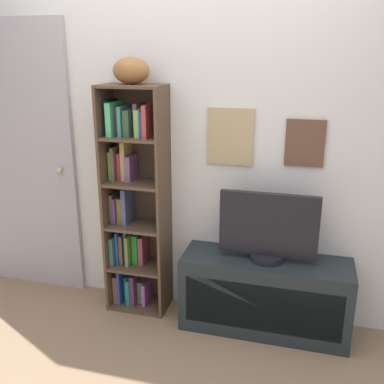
{
  "coord_description": "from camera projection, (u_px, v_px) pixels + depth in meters",
  "views": [
    {
      "loc": [
        0.78,
        -1.73,
        1.82
      ],
      "look_at": [
        0.08,
        0.85,
        0.97
      ],
      "focal_mm": 40.78,
      "sensor_mm": 36.0,
      "label": 1
    }
  ],
  "objects": [
    {
      "name": "football",
      "position": [
        131.0,
        71.0,
        2.79
      ],
      "size": [
        0.29,
        0.22,
        0.17
      ],
      "primitive_type": "ellipsoid",
      "rotation": [
        0.0,
        0.0,
        -0.19
      ],
      "color": "#965D30",
      "rests_on": "bookshelf"
    },
    {
      "name": "back_wall",
      "position": [
        192.0,
        154.0,
        3.03
      ],
      "size": [
        4.8,
        0.08,
        2.31
      ],
      "color": "silver",
      "rests_on": "ground"
    },
    {
      "name": "bookshelf",
      "position": [
        133.0,
        204.0,
        3.11
      ],
      "size": [
        0.43,
        0.28,
        1.63
      ],
      "color": "brown",
      "rests_on": "ground"
    },
    {
      "name": "television",
      "position": [
        268.0,
        228.0,
        2.81
      ],
      "size": [
        0.64,
        0.22,
        0.46
      ],
      "color": "black",
      "rests_on": "tv_stand"
    },
    {
      "name": "tv_stand",
      "position": [
        264.0,
        294.0,
        2.95
      ],
      "size": [
        1.12,
        0.37,
        0.52
      ],
      "color": "#20272B",
      "rests_on": "ground"
    },
    {
      "name": "door",
      "position": [
        24.0,
        161.0,
        3.34
      ],
      "size": [
        0.86,
        0.09,
        2.07
      ],
      "color": "#A6A1A6",
      "rests_on": "ground"
    }
  ]
}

